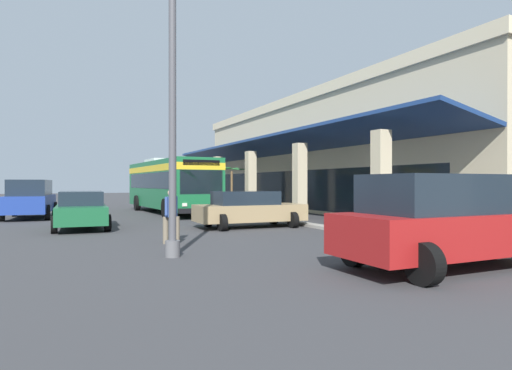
{
  "coord_description": "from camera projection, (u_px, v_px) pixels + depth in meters",
  "views": [
    {
      "loc": [
        25.34,
        -6.89,
        1.79
      ],
      "look_at": [
        3.11,
        3.6,
        1.7
      ],
      "focal_mm": 30.25,
      "sensor_mm": 36.0,
      "label": 1
    }
  ],
  "objects": [
    {
      "name": "parked_suv_red",
      "position": [
        445.0,
        220.0,
        9.05
      ],
      "size": [
        2.74,
        4.82,
        1.97
      ],
      "color": "maroon",
      "rests_on": "ground"
    },
    {
      "name": "transit_bus",
      "position": [
        169.0,
        182.0,
        26.27
      ],
      "size": [
        11.31,
        3.15,
        3.34
      ],
      "color": "#196638",
      "rests_on": "ground"
    },
    {
      "name": "parked_suv_blue",
      "position": [
        30.0,
        198.0,
        22.08
      ],
      "size": [
        4.97,
        2.53,
        1.97
      ],
      "color": "navy",
      "rests_on": "ground"
    },
    {
      "name": "potted_palm",
      "position": [
        232.0,
        199.0,
        29.89
      ],
      "size": [
        2.14,
        1.9,
        2.94
      ],
      "color": "brown",
      "rests_on": "ground"
    },
    {
      "name": "parked_sedan_green",
      "position": [
        81.0,
        209.0,
        17.08
      ],
      "size": [
        4.49,
        2.17,
        1.47
      ],
      "color": "#195933",
      "rests_on": "ground"
    },
    {
      "name": "lot_light_pole",
      "position": [
        172.0,
        93.0,
        10.43
      ],
      "size": [
        0.6,
        0.6,
        7.42
      ],
      "color": "#59595B",
      "rests_on": "ground"
    },
    {
      "name": "curb_strip",
      "position": [
        229.0,
        212.0,
        26.06
      ],
      "size": [
        35.15,
        0.5,
        0.12
      ],
      "primitive_type": "cube",
      "color": "#9E998E",
      "rests_on": "ground"
    },
    {
      "name": "ground",
      "position": [
        295.0,
        210.0,
        29.28
      ],
      "size": [
        120.0,
        120.0,
        0.0
      ],
      "primitive_type": "plane",
      "color": "#38383A"
    },
    {
      "name": "plaza_building",
      "position": [
        357.0,
        156.0,
        30.16
      ],
      "size": [
        29.59,
        14.04,
        7.46
      ],
      "color": "#C6B793",
      "rests_on": "ground"
    },
    {
      "name": "pedestrian",
      "position": [
        171.0,
        213.0,
        12.79
      ],
      "size": [
        0.51,
        0.49,
        1.61
      ],
      "color": "#726651",
      "rests_on": "ground"
    },
    {
      "name": "parked_sedan_tan",
      "position": [
        249.0,
        209.0,
        17.48
      ],
      "size": [
        2.53,
        4.45,
        1.47
      ],
      "color": "#9E845B",
      "rests_on": "ground"
    }
  ]
}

